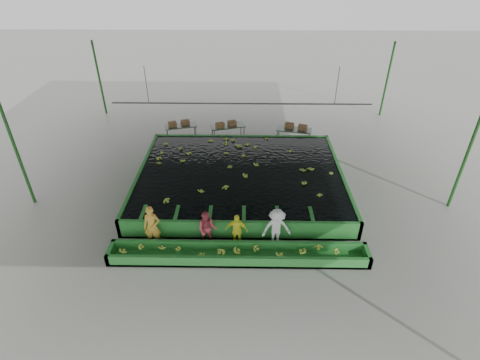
{
  "coord_description": "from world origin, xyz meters",
  "views": [
    {
      "loc": [
        0.24,
        -14.14,
        10.44
      ],
      "look_at": [
        0.0,
        0.5,
        1.0
      ],
      "focal_mm": 28.0,
      "sensor_mm": 36.0,
      "label": 1
    }
  ],
  "objects_px": {
    "packing_table_right": "(293,136)",
    "box_stack_left": "(179,125)",
    "flotation_tank": "(240,178)",
    "sorting_trough": "(238,254)",
    "worker_c": "(236,230)",
    "worker_a": "(152,226)",
    "packing_table_left": "(181,132)",
    "packing_table_mid": "(228,132)",
    "box_stack_right": "(296,129)",
    "worker_b": "(207,229)",
    "box_stack_mid": "(226,126)",
    "worker_d": "(276,228)"
  },
  "relations": [
    {
      "from": "packing_table_right",
      "to": "worker_a",
      "type": "bearing_deg",
      "value": -125.86
    },
    {
      "from": "packing_table_right",
      "to": "box_stack_mid",
      "type": "bearing_deg",
      "value": 174.92
    },
    {
      "from": "worker_d",
      "to": "packing_table_right",
      "type": "relative_size",
      "value": 0.86
    },
    {
      "from": "packing_table_mid",
      "to": "worker_a",
      "type": "bearing_deg",
      "value": -105.22
    },
    {
      "from": "worker_a",
      "to": "box_stack_mid",
      "type": "height_order",
      "value": "worker_a"
    },
    {
      "from": "flotation_tank",
      "to": "packing_table_left",
      "type": "bearing_deg",
      "value": 125.05
    },
    {
      "from": "worker_a",
      "to": "packing_table_mid",
      "type": "distance_m",
      "value": 9.87
    },
    {
      "from": "worker_d",
      "to": "box_stack_mid",
      "type": "relative_size",
      "value": 1.39
    },
    {
      "from": "packing_table_mid",
      "to": "packing_table_right",
      "type": "xyz_separation_m",
      "value": [
        3.96,
        -0.46,
        0.0
      ]
    },
    {
      "from": "worker_a",
      "to": "box_stack_mid",
      "type": "distance_m",
      "value": 9.73
    },
    {
      "from": "worker_a",
      "to": "sorting_trough",
      "type": "bearing_deg",
      "value": -15.36
    },
    {
      "from": "worker_c",
      "to": "packing_table_right",
      "type": "bearing_deg",
      "value": 76.53
    },
    {
      "from": "box_stack_mid",
      "to": "worker_b",
      "type": "bearing_deg",
      "value": -91.88
    },
    {
      "from": "flotation_tank",
      "to": "packing_table_left",
      "type": "xyz_separation_m",
      "value": [
        -3.73,
        5.32,
        -0.02
      ]
    },
    {
      "from": "worker_a",
      "to": "box_stack_mid",
      "type": "bearing_deg",
      "value": 73.04
    },
    {
      "from": "box_stack_mid",
      "to": "box_stack_right",
      "type": "height_order",
      "value": "box_stack_right"
    },
    {
      "from": "packing_table_left",
      "to": "packing_table_right",
      "type": "distance_m",
      "value": 6.88
    },
    {
      "from": "box_stack_left",
      "to": "packing_table_left",
      "type": "bearing_deg",
      "value": -2.14
    },
    {
      "from": "worker_c",
      "to": "worker_a",
      "type": "bearing_deg",
      "value": -173.93
    },
    {
      "from": "worker_c",
      "to": "box_stack_left",
      "type": "height_order",
      "value": "worker_c"
    },
    {
      "from": "worker_c",
      "to": "flotation_tank",
      "type": "bearing_deg",
      "value": 94.9
    },
    {
      "from": "flotation_tank",
      "to": "sorting_trough",
      "type": "height_order",
      "value": "flotation_tank"
    },
    {
      "from": "box_stack_left",
      "to": "box_stack_mid",
      "type": "height_order",
      "value": "box_stack_mid"
    },
    {
      "from": "worker_b",
      "to": "packing_table_right",
      "type": "height_order",
      "value": "worker_b"
    },
    {
      "from": "box_stack_left",
      "to": "flotation_tank",
      "type": "bearing_deg",
      "value": -54.2
    },
    {
      "from": "box_stack_left",
      "to": "box_stack_mid",
      "type": "xyz_separation_m",
      "value": [
        2.9,
        -0.21,
        0.06
      ]
    },
    {
      "from": "worker_b",
      "to": "packing_table_left",
      "type": "relative_size",
      "value": 0.84
    },
    {
      "from": "flotation_tank",
      "to": "worker_c",
      "type": "bearing_deg",
      "value": -91.17
    },
    {
      "from": "flotation_tank",
      "to": "box_stack_mid",
      "type": "xyz_separation_m",
      "value": [
        -0.94,
        5.11,
        0.48
      ]
    },
    {
      "from": "worker_c",
      "to": "packing_table_left",
      "type": "distance_m",
      "value": 10.29
    },
    {
      "from": "packing_table_left",
      "to": "packing_table_mid",
      "type": "relative_size",
      "value": 0.93
    },
    {
      "from": "packing_table_right",
      "to": "box_stack_left",
      "type": "xyz_separation_m",
      "value": [
        -6.96,
        0.57,
        0.4
      ]
    },
    {
      "from": "packing_table_right",
      "to": "box_stack_left",
      "type": "height_order",
      "value": "box_stack_left"
    },
    {
      "from": "packing_table_left",
      "to": "box_stack_left",
      "type": "xyz_separation_m",
      "value": [
        -0.11,
        0.0,
        0.43
      ]
    },
    {
      "from": "worker_a",
      "to": "packing_table_left",
      "type": "height_order",
      "value": "worker_a"
    },
    {
      "from": "packing_table_right",
      "to": "box_stack_right",
      "type": "relative_size",
      "value": 1.57
    },
    {
      "from": "sorting_trough",
      "to": "worker_d",
      "type": "relative_size",
      "value": 5.68
    },
    {
      "from": "packing_table_left",
      "to": "box_stack_left",
      "type": "height_order",
      "value": "box_stack_left"
    },
    {
      "from": "packing_table_mid",
      "to": "packing_table_right",
      "type": "bearing_deg",
      "value": -6.65
    },
    {
      "from": "packing_table_left",
      "to": "box_stack_mid",
      "type": "height_order",
      "value": "box_stack_mid"
    },
    {
      "from": "sorting_trough",
      "to": "box_stack_mid",
      "type": "relative_size",
      "value": 7.87
    },
    {
      "from": "flotation_tank",
      "to": "worker_a",
      "type": "relative_size",
      "value": 5.51
    },
    {
      "from": "sorting_trough",
      "to": "flotation_tank",
      "type": "bearing_deg",
      "value": 90.0
    },
    {
      "from": "worker_d",
      "to": "packing_table_right",
      "type": "xyz_separation_m",
      "value": [
        1.64,
        9.05,
        -0.41
      ]
    },
    {
      "from": "sorting_trough",
      "to": "worker_c",
      "type": "xyz_separation_m",
      "value": [
        -0.09,
        0.8,
        0.51
      ]
    },
    {
      "from": "box_stack_left",
      "to": "box_stack_right",
      "type": "height_order",
      "value": "box_stack_right"
    },
    {
      "from": "packing_table_mid",
      "to": "box_stack_mid",
      "type": "bearing_deg",
      "value": -136.82
    },
    {
      "from": "worker_d",
      "to": "worker_c",
      "type": "bearing_deg",
      "value": 172.14
    },
    {
      "from": "sorting_trough",
      "to": "worker_d",
      "type": "height_order",
      "value": "worker_d"
    },
    {
      "from": "box_stack_right",
      "to": "packing_table_mid",
      "type": "bearing_deg",
      "value": 174.66
    }
  ]
}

